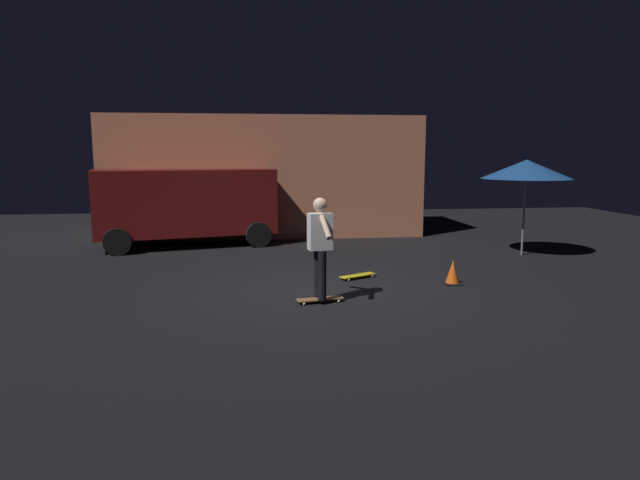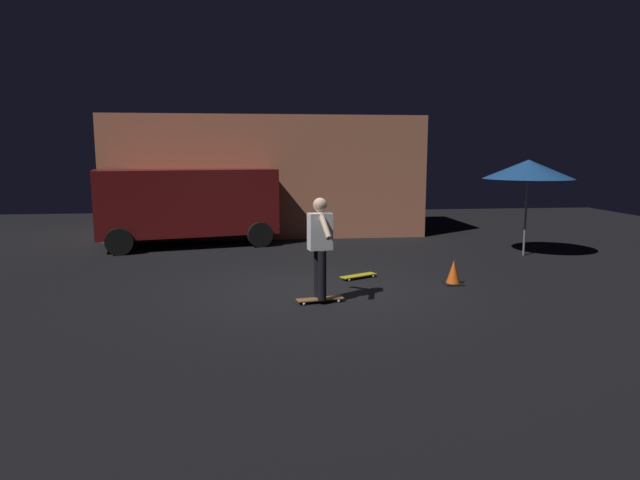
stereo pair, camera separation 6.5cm
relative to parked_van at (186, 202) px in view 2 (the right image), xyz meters
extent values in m
plane|color=black|center=(2.93, -5.48, -1.16)|extent=(28.00, 28.00, 0.00)
cube|color=#B76B4C|center=(2.18, 2.37, 0.60)|extent=(9.23, 3.49, 3.52)
cube|color=maroon|center=(0.01, 0.00, 0.02)|extent=(4.91, 2.89, 1.70)
cube|color=black|center=(-2.21, -0.51, 0.37)|extent=(0.45, 1.72, 0.64)
cylinder|color=black|center=(-1.47, -1.36, -0.83)|extent=(0.69, 0.36, 0.66)
cylinder|color=black|center=(-1.92, 0.57, -0.83)|extent=(0.69, 0.36, 0.66)
cylinder|color=black|center=(1.94, -0.57, -0.83)|extent=(0.69, 0.36, 0.66)
cylinder|color=black|center=(1.49, 1.36, -0.83)|extent=(0.69, 0.36, 0.66)
cylinder|color=slate|center=(8.27, -2.54, -0.06)|extent=(0.05, 0.05, 2.20)
cone|color=#1E4C8C|center=(8.27, -2.54, 0.91)|extent=(2.10, 2.10, 0.45)
cube|color=olive|center=(2.87, -6.22, -1.10)|extent=(0.80, 0.34, 0.02)
sphere|color=silver|center=(3.15, -6.08, -1.13)|extent=(0.05, 0.05, 0.05)
sphere|color=silver|center=(3.18, -6.25, -1.13)|extent=(0.05, 0.05, 0.05)
sphere|color=silver|center=(2.56, -6.19, -1.13)|extent=(0.05, 0.05, 0.05)
sphere|color=silver|center=(2.59, -6.36, -1.13)|extent=(0.05, 0.05, 0.05)
cube|color=gold|center=(3.83, -4.54, -1.10)|extent=(0.78, 0.54, 0.02)
sphere|color=silver|center=(4.06, -4.33, -1.13)|extent=(0.05, 0.05, 0.05)
sphere|color=silver|center=(4.14, -4.48, -1.13)|extent=(0.05, 0.05, 0.05)
sphere|color=silver|center=(3.53, -4.61, -1.13)|extent=(0.05, 0.05, 0.05)
sphere|color=silver|center=(3.61, -4.76, -1.13)|extent=(0.05, 0.05, 0.05)
cylinder|color=black|center=(2.85, -6.11, -0.68)|extent=(0.14, 0.14, 0.82)
cylinder|color=black|center=(2.89, -6.33, -0.68)|extent=(0.14, 0.14, 0.82)
cube|color=white|center=(2.87, -6.22, 0.03)|extent=(0.41, 0.29, 0.60)
sphere|color=beige|center=(2.87, -6.22, 0.46)|extent=(0.23, 0.23, 0.23)
cylinder|color=beige|center=(2.83, -6.00, 0.18)|extent=(0.19, 0.55, 0.46)
cylinder|color=beige|center=(2.91, -6.43, 0.18)|extent=(0.19, 0.55, 0.46)
cube|color=black|center=(5.52, -5.24, -1.15)|extent=(0.34, 0.34, 0.03)
cone|color=#EA5914|center=(5.52, -5.24, -0.93)|extent=(0.28, 0.28, 0.46)
camera|label=1|loc=(1.77, -15.03, 1.29)|focal=31.01mm
camera|label=2|loc=(1.84, -15.04, 1.29)|focal=31.01mm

